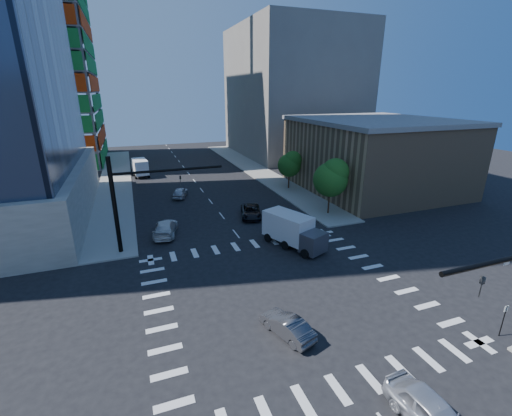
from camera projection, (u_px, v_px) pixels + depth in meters
name	position (u px, v px, depth m)	size (l,w,h in m)	color
ground	(283.00, 293.00, 25.83)	(160.00, 160.00, 0.00)	black
road_markings	(283.00, 293.00, 25.83)	(20.00, 20.00, 0.01)	silver
sidewalk_ne	(256.00, 170.00, 65.37)	(5.00, 60.00, 0.15)	gray
sidewalk_nw	(116.00, 181.00, 57.20)	(5.00, 60.00, 0.15)	gray
construction_building	(14.00, 33.00, 63.75)	(25.16, 34.50, 70.60)	slate
commercial_building	(374.00, 154.00, 51.78)	(20.50, 22.50, 10.60)	#9C7D5B
bg_building_ne	(292.00, 92.00, 78.86)	(24.00, 30.00, 28.00)	slate
signal_mast_nw	(131.00, 195.00, 30.97)	(10.20, 0.40, 9.00)	black
tree_south	(332.00, 177.00, 40.76)	(4.16, 4.16, 6.82)	#382316
tree_north	(290.00, 164.00, 51.73)	(3.54, 3.52, 5.78)	#382316
no_parking_sign	(504.00, 317.00, 20.90)	(0.30, 0.06, 2.20)	black
car_nb_near	(432.00, 414.00, 15.29)	(1.88, 4.68, 1.59)	silver
car_nb_far	(251.00, 211.00, 41.16)	(2.28, 4.95, 1.38)	black
car_sb_near	(166.00, 228.00, 36.07)	(2.15, 5.30, 1.54)	silver
car_sb_mid	(180.00, 193.00, 48.70)	(1.66, 4.13, 1.41)	#BABBC3
car_sb_cross	(287.00, 326.00, 21.25)	(1.37, 3.92, 1.29)	#494A4E
box_truck_near	(295.00, 234.00, 33.05)	(4.61, 6.52, 3.15)	black
box_truck_far	(140.00, 168.00, 61.11)	(2.98, 5.94, 3.01)	black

